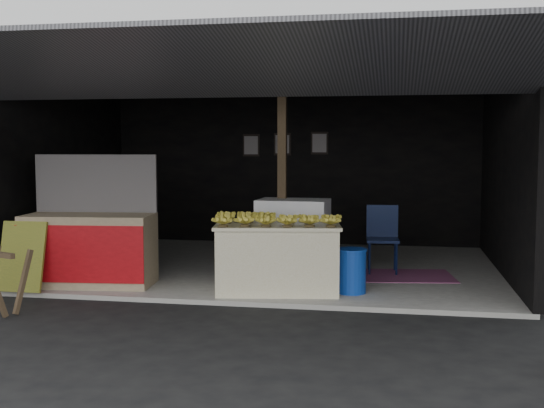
% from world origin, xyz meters
% --- Properties ---
extents(ground, '(80.00, 80.00, 0.00)m').
position_xyz_m(ground, '(0.00, 0.00, 0.00)').
color(ground, black).
rests_on(ground, ground).
extents(concrete_slab, '(7.00, 5.00, 0.06)m').
position_xyz_m(concrete_slab, '(0.00, 2.50, 0.03)').
color(concrete_slab, gray).
rests_on(concrete_slab, ground).
extents(shophouse, '(7.40, 7.29, 3.02)m').
position_xyz_m(shophouse, '(0.00, 2.82, 2.10)').
color(shophouse, black).
rests_on(shophouse, ground).
extents(banana_table, '(1.70, 1.20, 0.86)m').
position_xyz_m(banana_table, '(0.45, 0.68, 0.49)').
color(banana_table, silver).
rests_on(banana_table, concrete_slab).
extents(banana_pile, '(1.56, 1.08, 0.17)m').
position_xyz_m(banana_pile, '(0.45, 0.68, 1.01)').
color(banana_pile, gold).
rests_on(banana_pile, banana_table).
extents(white_crate, '(1.01, 0.72, 1.09)m').
position_xyz_m(white_crate, '(0.49, 1.71, 0.61)').
color(white_crate, white).
rests_on(white_crate, concrete_slab).
extents(neighbor_stall, '(1.74, 0.91, 1.73)m').
position_xyz_m(neighbor_stall, '(-2.08, 0.61, 0.58)').
color(neighbor_stall, '#998466').
rests_on(neighbor_stall, concrete_slab).
extents(green_signboard, '(0.60, 0.27, 0.88)m').
position_xyz_m(green_signboard, '(-2.73, 0.05, 0.51)').
color(green_signboard, black).
rests_on(green_signboard, concrete_slab).
extents(water_barrel, '(0.36, 0.36, 0.53)m').
position_xyz_m(water_barrel, '(1.38, 0.73, 0.33)').
color(water_barrel, '#0E369B').
rests_on(water_barrel, concrete_slab).
extents(plastic_chair, '(0.49, 0.49, 0.98)m').
position_xyz_m(plastic_chair, '(1.73, 2.26, 0.64)').
color(plastic_chair, '#091233').
rests_on(plastic_chair, concrete_slab).
extents(magenta_rug, '(1.62, 1.19, 0.01)m').
position_xyz_m(magenta_rug, '(1.98, 1.96, 0.07)').
color(magenta_rug, '#721955').
rests_on(magenta_rug, concrete_slab).
extents(picture_frames, '(1.62, 0.04, 0.46)m').
position_xyz_m(picture_frames, '(-0.17, 4.89, 1.93)').
color(picture_frames, black).
rests_on(picture_frames, shophouse).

